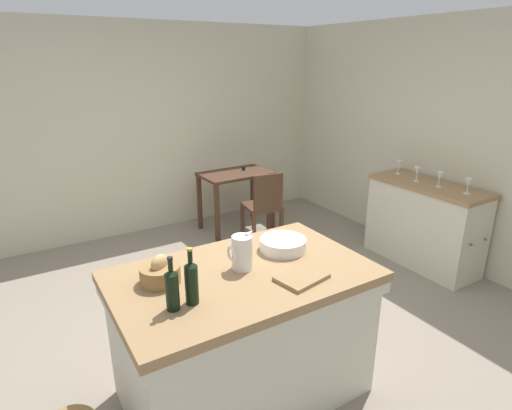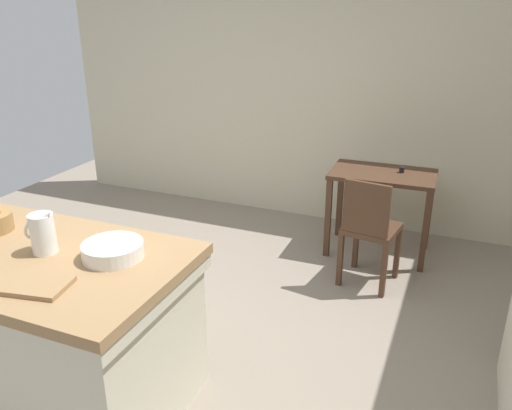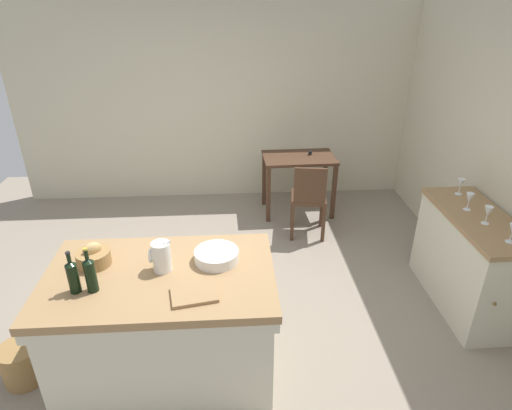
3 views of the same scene
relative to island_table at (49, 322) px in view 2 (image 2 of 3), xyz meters
name	(u,v)px [view 2 (image 2 of 3)]	position (x,y,z in m)	size (l,w,h in m)	color
ground_plane	(175,345)	(0.39, 0.66, -0.49)	(6.76, 6.76, 0.00)	gray
wall_back	(300,93)	(0.39, 3.26, 0.81)	(5.32, 0.12, 2.60)	beige
island_table	(49,322)	(0.00, 0.00, 0.00)	(1.59, 0.98, 0.92)	#99754C
writing_desk	(382,186)	(1.39, 2.61, 0.15)	(0.91, 0.58, 0.82)	#472D1E
wooden_chair	(369,228)	(1.41, 1.97, 0.01)	(0.45, 0.45, 0.92)	#472D1E
pitcher	(43,233)	(0.02, 0.04, 0.54)	(0.17, 0.13, 0.26)	white
wash_bowl	(113,250)	(0.39, 0.13, 0.46)	(0.32, 0.32, 0.08)	white
cutting_board	(37,285)	(0.26, -0.26, 0.44)	(0.29, 0.21, 0.02)	#99754C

